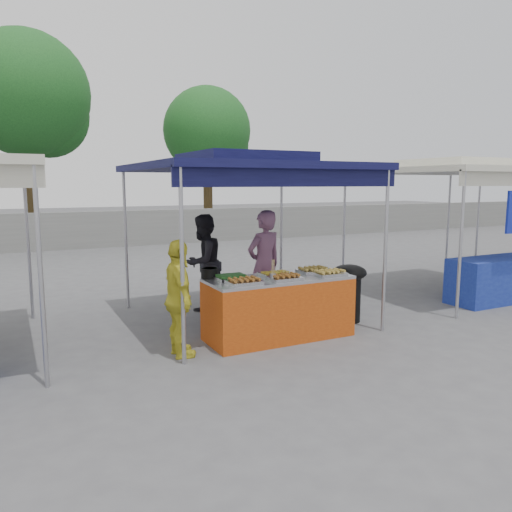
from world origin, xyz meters
name	(u,v)px	position (x,y,z in m)	size (l,w,h in m)	color
ground_plane	(275,335)	(0.00, 0.00, 0.00)	(80.00, 80.00, 0.00)	#4F4E51
back_wall	(117,229)	(0.00, 11.00, 0.60)	(40.00, 0.25, 1.20)	slate
main_canopy	(245,166)	(0.00, 0.97, 2.37)	(3.20, 3.20, 2.57)	#A5A4AB
neighbor_stall_right	(473,211)	(4.50, 0.57, 1.60)	(3.20, 3.20, 2.57)	#A5A4AB
tree_1	(31,100)	(-2.29, 12.79, 4.87)	(4.14, 4.14, 7.11)	#392B15
tree_2	(210,135)	(4.10, 12.84, 4.00)	(3.47, 3.40, 5.85)	#392B15
vendor_table	(279,307)	(0.00, -0.10, 0.43)	(2.00, 0.80, 0.85)	#AA3F0F
food_tray_fl	(244,282)	(-0.64, -0.34, 0.88)	(0.42, 0.30, 0.07)	#AFAFB3
food_tray_fm	(285,278)	(-0.05, -0.34, 0.88)	(0.42, 0.30, 0.07)	#AFAFB3
food_tray_fr	(329,274)	(0.66, -0.34, 0.88)	(0.42, 0.30, 0.07)	#AFAFB3
food_tray_bl	(231,278)	(-0.67, 0.00, 0.88)	(0.42, 0.30, 0.07)	#AFAFB3
food_tray_bm	(275,274)	(-0.01, -0.01, 0.88)	(0.42, 0.30, 0.07)	#AFAFB3
food_tray_br	(313,271)	(0.59, -0.04, 0.88)	(0.42, 0.30, 0.07)	#AFAFB3
cooking_pot	(210,273)	(-0.87, 0.26, 0.92)	(0.23, 0.23, 0.14)	black
skewer_cup	(273,278)	(-0.21, -0.31, 0.90)	(0.08, 0.08, 0.10)	#A5A4AB
wok_burner	(349,288)	(1.36, 0.13, 0.53)	(0.53, 0.53, 0.89)	black
crate_left	(239,318)	(-0.30, 0.56, 0.15)	(0.51, 0.36, 0.31)	navy
crate_right	(274,313)	(0.31, 0.58, 0.16)	(0.52, 0.36, 0.31)	navy
crate_stacked	(275,293)	(0.31, 0.58, 0.46)	(0.51, 0.36, 0.30)	navy
vendor_woman	(264,265)	(0.27, 0.85, 0.86)	(0.62, 0.41, 1.71)	#784C69
helper_man	(203,262)	(-0.37, 1.83, 0.81)	(0.78, 0.61, 1.61)	black
customer_person	(179,299)	(-1.46, -0.22, 0.73)	(0.85, 0.35, 1.45)	gold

